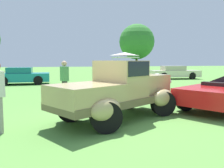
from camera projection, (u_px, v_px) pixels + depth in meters
name	position (u px, v px, depth m)	size (l,w,h in m)	color
ground_plane	(115.00, 120.00, 6.54)	(120.00, 120.00, 0.00)	#568C3D
feature_pickup_truck	(119.00, 90.00, 6.66)	(4.23, 3.28, 1.70)	brown
show_car_teal	(22.00, 76.00, 16.57)	(3.82, 1.75, 1.22)	teal
show_car_cream	(174.00, 72.00, 21.51)	(4.69, 2.17, 1.22)	beige
spectator_between_cars	(64.00, 80.00, 9.53)	(0.35, 0.45, 1.69)	#383838
canopy_tent_left_field	(125.00, 55.00, 27.38)	(2.68, 2.68, 2.71)	#B7B7BC
treeline_center	(137.00, 42.00, 39.48)	(6.04, 6.04, 7.99)	brown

